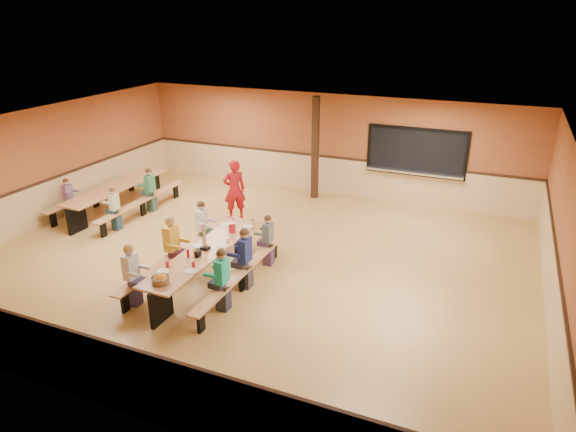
% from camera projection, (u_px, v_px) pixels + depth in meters
% --- Properties ---
extents(ground, '(12.00, 12.00, 0.00)m').
position_uv_depth(ground, '(255.00, 259.00, 11.61)').
color(ground, '#A57A3E').
rests_on(ground, ground).
extents(room_envelope, '(12.04, 10.04, 3.02)m').
position_uv_depth(room_envelope, '(254.00, 231.00, 11.35)').
color(room_envelope, '#964F2B').
rests_on(room_envelope, ground).
extents(kitchen_pass_through, '(2.78, 0.28, 1.38)m').
position_uv_depth(kitchen_pass_through, '(416.00, 154.00, 14.34)').
color(kitchen_pass_through, black).
rests_on(kitchen_pass_through, ground).
extents(structural_post, '(0.18, 0.18, 3.00)m').
position_uv_depth(structural_post, '(315.00, 148.00, 14.88)').
color(structural_post, black).
rests_on(structural_post, ground).
extents(cafeteria_table_main, '(1.91, 3.70, 0.74)m').
position_uv_depth(cafeteria_table_main, '(206.00, 259.00, 10.44)').
color(cafeteria_table_main, '#B57348').
rests_on(cafeteria_table_main, ground).
extents(cafeteria_table_second, '(1.91, 3.70, 0.74)m').
position_uv_depth(cafeteria_table_second, '(117.00, 193.00, 14.18)').
color(cafeteria_table_second, '#B57348').
rests_on(cafeteria_table_second, ground).
extents(seated_child_white_left, '(0.39, 0.32, 1.25)m').
position_uv_depth(seated_child_white_left, '(132.00, 275.00, 9.61)').
color(seated_child_white_left, silver).
rests_on(seated_child_white_left, ground).
extents(seated_adult_yellow, '(0.43, 0.35, 1.33)m').
position_uv_depth(seated_adult_yellow, '(172.00, 246.00, 10.70)').
color(seated_adult_yellow, yellow).
rests_on(seated_adult_yellow, ground).
extents(seated_child_grey_left, '(0.38, 0.31, 1.23)m').
position_uv_depth(seated_child_grey_left, '(202.00, 228.00, 11.73)').
color(seated_child_grey_left, silver).
rests_on(seated_child_grey_left, ground).
extents(seated_child_teal_right, '(0.38, 0.31, 1.23)m').
position_uv_depth(seated_child_teal_right, '(222.00, 280.00, 9.46)').
color(seated_child_teal_right, '#19AA8E').
rests_on(seated_child_teal_right, ground).
extents(seated_child_navy_right, '(0.40, 0.33, 1.27)m').
position_uv_depth(seated_child_navy_right, '(245.00, 259.00, 10.22)').
color(seated_child_navy_right, navy).
rests_on(seated_child_navy_right, ground).
extents(seated_child_char_right, '(0.34, 0.28, 1.15)m').
position_uv_depth(seated_child_char_right, '(268.00, 241.00, 11.17)').
color(seated_child_char_right, '#50555A').
rests_on(seated_child_char_right, ground).
extents(seated_child_purple_sec, '(0.32, 0.26, 1.11)m').
position_uv_depth(seated_child_purple_sec, '(69.00, 199.00, 13.67)').
color(seated_child_purple_sec, '#7A4F77').
rests_on(seated_child_purple_sec, ground).
extents(seated_child_green_sec, '(0.37, 0.30, 1.21)m').
position_uv_depth(seated_child_green_sec, '(151.00, 190.00, 14.19)').
color(seated_child_green_sec, '#31724E').
rests_on(seated_child_green_sec, ground).
extents(seated_child_tan_sec, '(0.32, 0.26, 1.11)m').
position_uv_depth(seated_child_tan_sec, '(115.00, 209.00, 12.97)').
color(seated_child_tan_sec, '#BBB993').
rests_on(seated_child_tan_sec, ground).
extents(standing_woman, '(0.70, 0.69, 1.63)m').
position_uv_depth(standing_woman, '(234.00, 190.00, 13.56)').
color(standing_woman, '#AE131A').
rests_on(standing_woman, ground).
extents(punch_pitcher, '(0.16, 0.16, 0.22)m').
position_uv_depth(punch_pitcher, '(232.00, 228.00, 11.14)').
color(punch_pitcher, '#B41826').
rests_on(punch_pitcher, cafeteria_table_main).
extents(chip_bowl, '(0.32, 0.32, 0.15)m').
position_uv_depth(chip_bowl, '(160.00, 279.00, 9.08)').
color(chip_bowl, orange).
rests_on(chip_bowl, cafeteria_table_main).
extents(napkin_dispenser, '(0.10, 0.14, 0.13)m').
position_uv_depth(napkin_dispenser, '(197.00, 254.00, 10.06)').
color(napkin_dispenser, black).
rests_on(napkin_dispenser, cafeteria_table_main).
extents(condiment_mustard, '(0.06, 0.06, 0.17)m').
position_uv_depth(condiment_mustard, '(194.00, 253.00, 10.02)').
color(condiment_mustard, yellow).
rests_on(condiment_mustard, cafeteria_table_main).
extents(condiment_ketchup, '(0.06, 0.06, 0.17)m').
position_uv_depth(condiment_ketchup, '(188.00, 253.00, 10.02)').
color(condiment_ketchup, '#B2140F').
rests_on(condiment_ketchup, cafeteria_table_main).
extents(table_paddle, '(0.16, 0.16, 0.56)m').
position_uv_depth(table_paddle, '(205.00, 243.00, 10.33)').
color(table_paddle, black).
rests_on(table_paddle, cafeteria_table_main).
extents(place_settings, '(0.65, 3.30, 0.11)m').
position_uv_depth(place_settings, '(205.00, 247.00, 10.34)').
color(place_settings, beige).
rests_on(place_settings, cafeteria_table_main).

